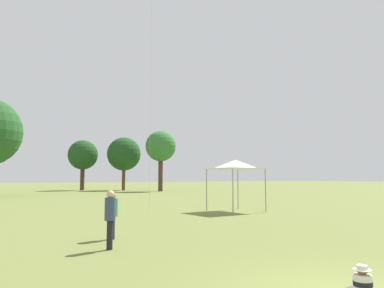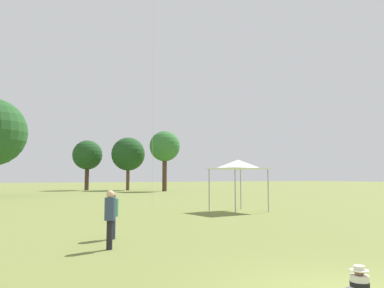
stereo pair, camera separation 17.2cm
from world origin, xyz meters
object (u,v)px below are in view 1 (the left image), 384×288
(person_standing_0, at_px, (112,212))
(distant_tree_2, at_px, (161,147))
(distant_tree_1, at_px, (83,155))
(distant_tree_3, at_px, (124,154))
(person_standing_3, at_px, (110,214))
(canopy_tent, at_px, (235,165))
(seated_toddler, at_px, (362,284))

(person_standing_0, relative_size, distant_tree_2, 0.17)
(distant_tree_1, bearing_deg, distant_tree_3, -30.56)
(person_standing_0, relative_size, person_standing_3, 0.91)
(canopy_tent, bearing_deg, distant_tree_2, 74.58)
(seated_toddler, distance_m, distant_tree_1, 59.29)
(distant_tree_1, distance_m, distant_tree_2, 14.05)
(person_standing_0, xyz_separation_m, person_standing_3, (-0.59, -1.83, 0.12))
(distant_tree_1, height_order, distant_tree_3, distant_tree_3)
(person_standing_0, xyz_separation_m, distant_tree_1, (9.52, 50.13, 4.84))
(person_standing_0, distance_m, canopy_tent, 12.24)
(person_standing_3, xyz_separation_m, distant_tree_3, (16.05, 48.45, 4.88))
(person_standing_0, xyz_separation_m, distant_tree_2, (19.20, 40.00, 5.90))
(distant_tree_1, bearing_deg, canopy_tent, -89.34)
(person_standing_0, distance_m, distant_tree_1, 51.25)
(seated_toddler, xyz_separation_m, distant_tree_2, (16.97, 48.44, 6.62))
(person_standing_3, relative_size, canopy_tent, 0.54)
(person_standing_0, xyz_separation_m, canopy_tent, (10.02, 6.74, 2.01))
(canopy_tent, height_order, distant_tree_3, distant_tree_3)
(seated_toddler, distance_m, person_standing_3, 7.24)
(canopy_tent, bearing_deg, distant_tree_1, 90.66)
(distant_tree_2, relative_size, distant_tree_3, 1.07)
(distant_tree_2, bearing_deg, person_standing_0, -115.64)
(person_standing_0, distance_m, distant_tree_2, 44.76)
(seated_toddler, distance_m, canopy_tent, 17.28)
(person_standing_3, bearing_deg, person_standing_0, 26.99)
(canopy_tent, xyz_separation_m, distant_tree_1, (-0.50, 43.39, 2.83))
(person_standing_3, bearing_deg, distant_tree_1, 34.01)
(person_standing_0, xyz_separation_m, distant_tree_3, (15.46, 46.62, 5.01))
(seated_toddler, bearing_deg, canopy_tent, 53.83)
(distant_tree_2, bearing_deg, distant_tree_1, 133.69)
(canopy_tent, relative_size, distant_tree_2, 0.35)
(person_standing_3, relative_size, distant_tree_2, 0.19)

